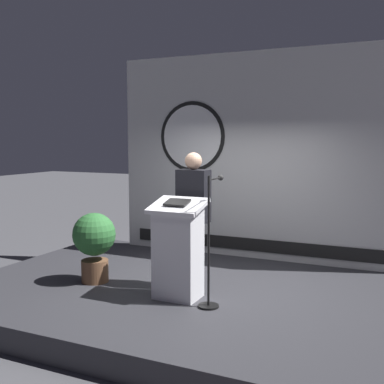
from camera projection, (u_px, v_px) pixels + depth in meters
name	position (u px, v px, depth m)	size (l,w,h in m)	color
ground_plane	(207.00, 312.00, 6.11)	(40.00, 40.00, 0.00)	#4C4C51
stage_platform	(207.00, 301.00, 6.10)	(6.40, 4.00, 0.30)	#333338
banner_display	(251.00, 157.00, 7.57)	(4.60, 0.12, 3.27)	silver
podium	(178.00, 250.00, 5.71)	(0.64, 0.50, 1.21)	silver
speaker_person	(193.00, 219.00, 6.11)	(0.40, 0.26, 1.75)	black
microphone_stand	(210.00, 261.00, 5.43)	(0.24, 0.51, 1.51)	black
potted_plant	(94.00, 241.00, 6.35)	(0.57, 0.57, 0.94)	brown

